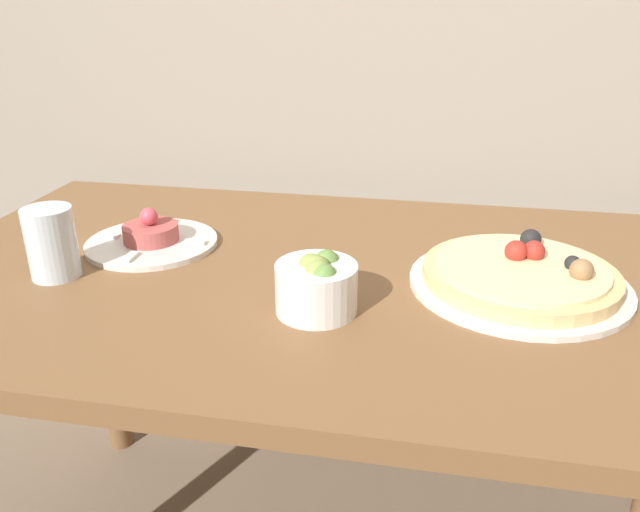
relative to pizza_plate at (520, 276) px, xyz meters
name	(u,v)px	position (x,y,z in m)	size (l,w,h in m)	color
dining_table	(350,321)	(-0.27, 0.00, -0.11)	(1.49, 0.81, 0.75)	brown
pizza_plate	(520,276)	(0.00, 0.00, 0.00)	(0.34, 0.34, 0.07)	silver
tartare_plate	(151,239)	(-0.65, 0.05, -0.01)	(0.24, 0.24, 0.07)	silver
small_bowl	(317,284)	(-0.30, -0.14, 0.02)	(0.12, 0.12, 0.09)	white
drinking_glass	(51,243)	(-0.74, -0.10, 0.04)	(0.08, 0.08, 0.12)	silver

